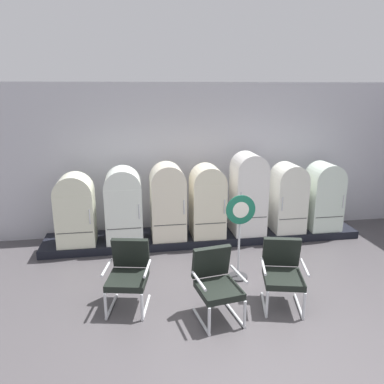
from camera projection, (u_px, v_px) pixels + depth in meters
The scene contains 14 objects.
ground at pixel (248, 330), 4.90m from camera, with size 12.00×10.00×0.05m, color #474346.
back_wall at pixel (199, 158), 7.94m from camera, with size 11.76×0.12×3.14m.
display_plinth at pixel (204, 236), 7.75m from camera, with size 6.38×0.95×0.15m, color black.
refrigerator_0 at pixel (75, 208), 7.01m from camera, with size 0.70×0.61×1.35m.
refrigerator_1 at pixel (123, 203), 7.17m from camera, with size 0.69×0.67×1.43m.
refrigerator_2 at pixel (168, 199), 7.29m from camera, with size 0.66×0.67×1.49m.
refrigerator_3 at pixel (207, 199), 7.42m from camera, with size 0.65×0.67×1.43m.
refrigerator_4 at pixel (248, 191), 7.53m from camera, with size 0.63×0.69×1.64m.
refrigerator_5 at pixel (288, 196), 7.68m from camera, with size 0.63×0.65×1.41m.
refrigerator_6 at pixel (324, 194), 7.79m from camera, with size 0.65×0.64×1.40m.
armchair_left at pixel (129, 271), 5.30m from camera, with size 0.70×0.78×0.96m.
armchair_right at pixel (282, 270), 5.33m from camera, with size 0.71×0.79×0.96m.
armchair_center at pixel (216, 281), 5.04m from camera, with size 0.68×0.76×0.96m.
sign_stand at pixel (239, 238), 6.01m from camera, with size 0.47×0.32×1.43m.
Camera 1 is at (-1.40, -4.06, 3.03)m, focal length 35.06 mm.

